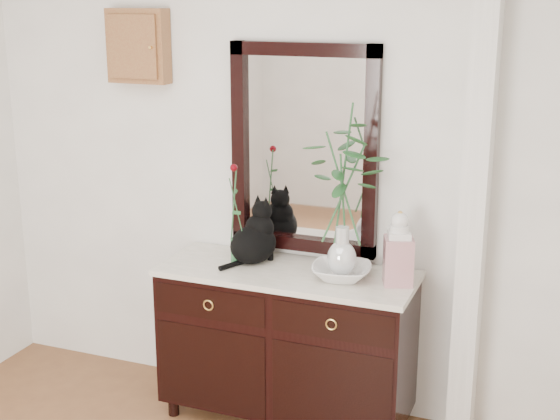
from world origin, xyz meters
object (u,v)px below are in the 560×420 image
at_px(sideboard, 287,338).
at_px(ginger_jar, 399,247).
at_px(cat, 253,232).
at_px(lotus_bowl, 341,272).

distance_m(sideboard, ginger_jar, 0.80).
distance_m(sideboard, cat, 0.59).
bearing_deg(ginger_jar, sideboard, -177.31).
bearing_deg(sideboard, ginger_jar, 2.69).
bearing_deg(lotus_bowl, sideboard, 177.69).
bearing_deg(cat, sideboard, 10.11).
distance_m(sideboard, lotus_bowl, 0.51).
height_order(lotus_bowl, ginger_jar, ginger_jar).
relative_size(cat, ginger_jar, 0.89).
bearing_deg(lotus_bowl, ginger_jar, 7.98).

